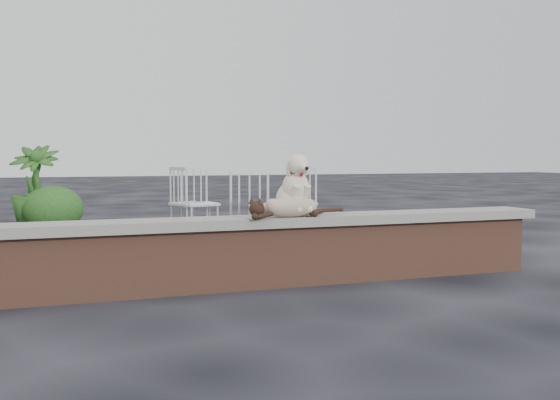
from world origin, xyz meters
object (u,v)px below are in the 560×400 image
object	(u,v)px
chair_c	(246,218)
cat	(289,206)
potted_plant_b	(35,187)
chair_b	(199,203)
chair_d	(301,203)
dog	(292,184)
chair_e	(190,202)

from	to	relation	value
chair_c	cat	bearing A→B (deg)	98.91
chair_c	potted_plant_b	bearing A→B (deg)	-55.21
chair_b	chair_d	bearing A→B (deg)	-34.41
dog	potted_plant_b	size ratio (longest dim) A/B	0.42
chair_b	potted_plant_b	distance (m)	2.75
chair_d	chair_b	size ratio (longest dim) A/B	1.00
cat	chair_b	world-z (taller)	chair_b
cat	chair_e	xyz separation A→B (m)	(-0.14, 3.40, -0.20)
chair_d	chair_c	size ratio (longest dim) A/B	1.00
chair_d	chair_b	xyz separation A→B (m)	(-1.21, 0.56, 0.00)
cat	chair_e	world-z (taller)	chair_e
chair_b	potted_plant_b	world-z (taller)	potted_plant_b
cat	chair_e	size ratio (longest dim) A/B	1.16
chair_c	chair_b	distance (m)	2.17
chair_c	chair_b	bearing A→B (deg)	-82.84
dog	chair_b	bearing A→B (deg)	84.43
cat	chair_e	distance (m)	3.41
dog	chair_e	distance (m)	3.28
dog	chair_c	world-z (taller)	dog
dog	chair_b	distance (m)	3.17
chair_e	chair_b	world-z (taller)	same
cat	potted_plant_b	distance (m)	5.51
cat	chair_c	distance (m)	1.14
chair_c	potted_plant_b	distance (m)	4.48
chair_c	chair_e	world-z (taller)	same
chair_c	chair_b	xyz separation A→B (m)	(-0.00, 2.17, 0.00)
chair_d	chair_e	world-z (taller)	same
chair_e	potted_plant_b	xyz separation A→B (m)	(-1.98, 1.68, 0.15)
chair_d	potted_plant_b	xyz separation A→B (m)	(-3.29, 2.35, 0.15)
chair_e	chair_b	distance (m)	0.14
potted_plant_b	cat	bearing A→B (deg)	-67.40
cat	chair_b	distance (m)	3.30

